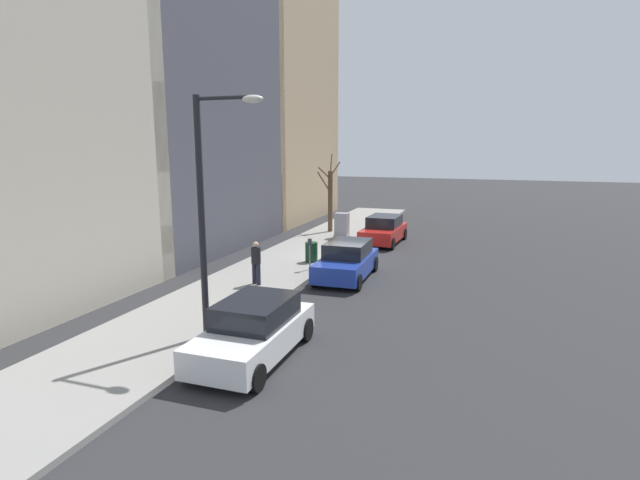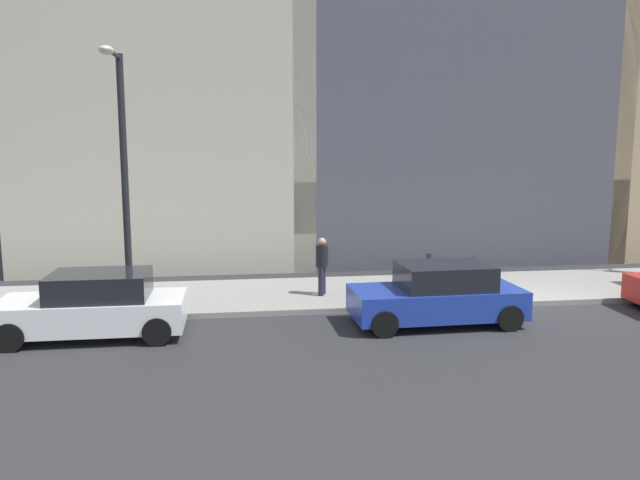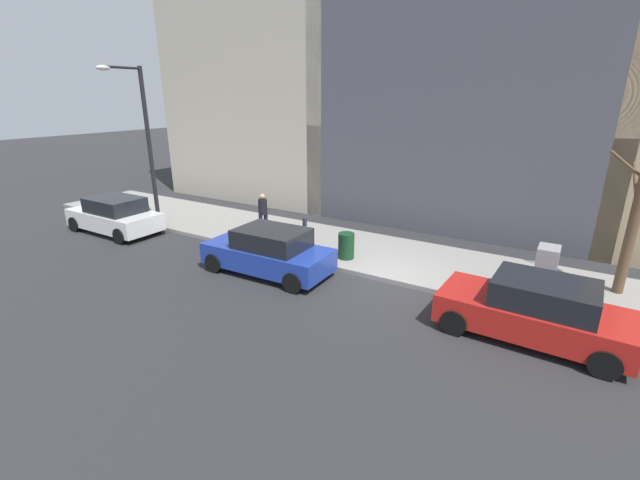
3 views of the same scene
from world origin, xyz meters
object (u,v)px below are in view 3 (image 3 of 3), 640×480
Objects in this scene: parked_car_white at (115,216)px; trash_bin at (346,246)px; streetlamp at (142,133)px; parking_meter at (305,232)px; pedestrian_near_meter at (263,211)px; office_tower_right at (292,65)px; parked_car_red at (535,310)px; bare_tree at (634,225)px; parked_car_blue at (269,252)px; utility_box at (545,272)px.

parked_car_white is 4.67× the size of trash_bin.
trash_bin is (0.62, -9.39, -3.42)m from streetlamp.
parking_meter is 0.81× the size of pedestrian_near_meter.
parked_car_red is at bearing -127.96° from office_tower_right.
trash_bin is at bearing -86.24° from streetlamp.
bare_tree is 8.30m from trash_bin.
trash_bin is 4.28m from pedestrian_near_meter.
parked_car_red is 3.15× the size of parking_meter.
parked_car_red reaches higher than trash_bin.
parked_car_blue is at bearing 142.08° from trash_bin.
bare_tree is 0.33× the size of office_tower_right.
office_tower_right reaches higher than bare_tree.
utility_box reaches higher than parked_car_blue.
parked_car_red is 15.91m from streetlamp.
bare_tree is at bearing -76.99° from parking_meter.
bare_tree reaches higher than utility_box.
parking_meter is 0.94× the size of utility_box.
parked_car_blue is 3.82m from pedestrian_near_meter.
bare_tree is (3.88, -9.65, 1.44)m from parked_car_blue.
parking_meter is at bearing -143.35° from office_tower_right.
parked_car_red is 2.56× the size of pedestrian_near_meter.
parked_car_blue is 8.20m from utility_box.
utility_box is 0.22× the size of streetlamp.
parking_meter is 0.21× the size of streetlamp.
office_tower_right is (11.81, 15.15, 6.47)m from parked_car_red.
parked_car_blue is 1.01× the size of parked_car_white.
streetlamp is at bearing -19.57° from parked_car_white.
parking_meter is (1.57, 7.52, 0.24)m from parked_car_red.
office_tower_right is (10.24, 7.62, 6.23)m from parking_meter.
parked_car_blue is 2.56× the size of pedestrian_near_meter.
parking_meter is at bearing -10.64° from parked_car_blue.
parked_car_red is at bearing -101.79° from parking_meter.
pedestrian_near_meter reaches higher than utility_box.
parked_car_red is 1.00× the size of parked_car_blue.
parking_meter is at bearing 80.05° from parked_car_red.
bare_tree is 19.48m from office_tower_right.
parked_car_white is at bearing 98.82° from utility_box.
parking_meter is at bearing -88.80° from streetlamp.
utility_box reaches higher than parking_meter.
streetlamp is 1.39× the size of bare_tree.
parked_car_blue is 15.45m from office_tower_right.
parking_meter is 1.53m from trash_bin.
parked_car_red is 0.65× the size of streetlamp.
parked_car_white is 3.11× the size of parking_meter.
office_tower_right is (9.10, 4.83, 6.12)m from pedestrian_near_meter.
parked_car_red is 10.67m from pedestrian_near_meter.
pedestrian_near_meter reaches higher than parked_car_red.
office_tower_right is at bearing 58.18° from utility_box.
bare_tree is (2.16, -9.37, 1.19)m from parking_meter.
trash_bin is at bearing -137.32° from office_tower_right.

